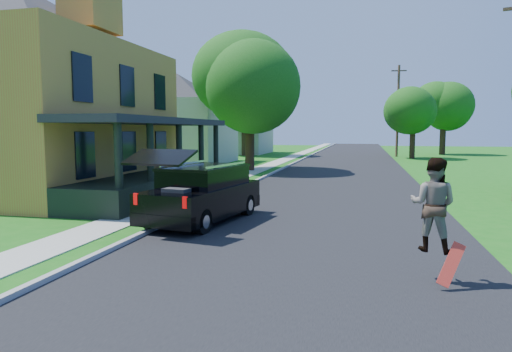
# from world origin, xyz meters

# --- Properties ---
(ground) EXTENTS (140.00, 140.00, 0.00)m
(ground) POSITION_xyz_m (0.00, 0.00, 0.00)
(ground) COLOR #156213
(ground) RESTS_ON ground
(street) EXTENTS (8.00, 120.00, 0.02)m
(street) POSITION_xyz_m (0.00, 20.00, 0.00)
(street) COLOR black
(street) RESTS_ON ground
(curb) EXTENTS (0.15, 120.00, 0.12)m
(curb) POSITION_xyz_m (-4.05, 20.00, 0.00)
(curb) COLOR gray
(curb) RESTS_ON ground
(sidewalk) EXTENTS (1.30, 120.00, 0.03)m
(sidewalk) POSITION_xyz_m (-5.60, 20.00, 0.00)
(sidewalk) COLOR #9D9E95
(sidewalk) RESTS_ON ground
(front_walk) EXTENTS (6.50, 1.20, 0.03)m
(front_walk) POSITION_xyz_m (-9.50, 6.00, 0.00)
(front_walk) COLOR #9D9E95
(front_walk) RESTS_ON ground
(main_house) EXTENTS (15.56, 15.56, 10.10)m
(main_house) POSITION_xyz_m (-12.80, 5.99, 4.92)
(main_house) COLOR #B78B35
(main_house) RESTS_ON ground
(neighbor_house_mid) EXTENTS (12.78, 12.78, 8.30)m
(neighbor_house_mid) POSITION_xyz_m (-13.50, 24.00, 4.19)
(neighbor_house_mid) COLOR beige
(neighbor_house_mid) RESTS_ON ground
(neighbor_house_far) EXTENTS (12.78, 12.78, 8.30)m
(neighbor_house_far) POSITION_xyz_m (-13.50, 40.00, 4.19)
(neighbor_house_far) COLOR beige
(neighbor_house_far) RESTS_ON ground
(black_suv) EXTENTS (2.48, 4.89, 2.18)m
(black_suv) POSITION_xyz_m (-3.20, 1.50, 0.83)
(black_suv) COLOR black
(black_suv) RESTS_ON ground
(skateboarder) EXTENTS (0.96, 0.86, 1.65)m
(skateboarder) POSITION_xyz_m (2.50, -2.48, 1.36)
(skateboarder) COLOR black
(skateboarder) RESTS_ON ground
(skateboard) EXTENTS (0.50, 0.37, 0.73)m
(skateboard) POSITION_xyz_m (2.76, -2.90, 0.41)
(skateboard) COLOR #B01C0F
(skateboard) RESTS_ON ground
(tree_left_mid) EXTENTS (7.64, 7.77, 9.57)m
(tree_left_mid) POSITION_xyz_m (-6.03, 18.29, 6.05)
(tree_left_mid) COLOR black
(tree_left_mid) RESTS_ON ground
(tree_left_far) EXTENTS (7.54, 7.36, 9.48)m
(tree_left_far) POSITION_xyz_m (-10.91, 35.33, 6.02)
(tree_left_far) COLOR black
(tree_left_far) RESTS_ON ground
(tree_right_mid) EXTENTS (6.13, 5.86, 7.45)m
(tree_right_mid) POSITION_xyz_m (5.68, 34.26, 4.90)
(tree_right_mid) COLOR black
(tree_right_mid) RESTS_ON ground
(tree_right_far) EXTENTS (7.15, 7.36, 8.78)m
(tree_right_far) POSITION_xyz_m (9.59, 42.20, 5.64)
(tree_right_far) COLOR black
(tree_right_far) RESTS_ON ground
(utility_pole_far) EXTENTS (1.47, 0.26, 9.02)m
(utility_pole_far) POSITION_xyz_m (4.50, 36.79, 4.64)
(utility_pole_far) COLOR #4F3225
(utility_pole_far) RESTS_ON ground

